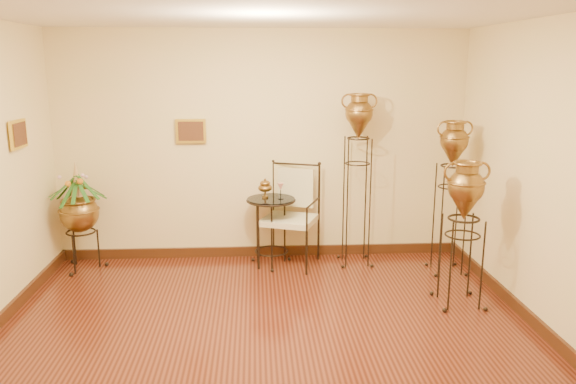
{
  "coord_description": "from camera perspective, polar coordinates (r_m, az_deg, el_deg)",
  "views": [
    {
      "loc": [
        -0.09,
        -4.33,
        2.4
      ],
      "look_at": [
        0.25,
        1.3,
        1.1
      ],
      "focal_mm": 35.0,
      "sensor_mm": 36.0,
      "label": 1
    }
  ],
  "objects": [
    {
      "name": "ground",
      "position": [
        4.95,
        -2.07,
        -16.04
      ],
      "size": [
        5.0,
        5.0,
        0.0
      ],
      "primitive_type": "plane",
      "color": "#602816",
      "rests_on": "ground"
    },
    {
      "name": "room_shell",
      "position": [
        4.38,
        -2.34,
        4.23
      ],
      "size": [
        5.02,
        5.02,
        2.81
      ],
      "color": "beige",
      "rests_on": "ground"
    },
    {
      "name": "amphora_tall",
      "position": [
        6.72,
        7.04,
        1.42
      ],
      "size": [
        0.49,
        0.49,
        2.08
      ],
      "rotation": [
        0.0,
        0.0,
        0.21
      ],
      "color": "black",
      "rests_on": "ground"
    },
    {
      "name": "amphora_mid",
      "position": [
        6.7,
        16.19,
        -0.42
      ],
      "size": [
        0.51,
        0.51,
        1.8
      ],
      "rotation": [
        0.0,
        0.0,
        0.35
      ],
      "color": "black",
      "rests_on": "ground"
    },
    {
      "name": "amphora_short",
      "position": [
        5.86,
        17.32,
        -4.02
      ],
      "size": [
        0.59,
        0.59,
        1.5
      ],
      "rotation": [
        0.0,
        0.0,
        0.37
      ],
      "color": "black",
      "rests_on": "ground"
    },
    {
      "name": "planter_urn",
      "position": [
        7.0,
        -20.48,
        -1.58
      ],
      "size": [
        0.75,
        0.75,
        1.32
      ],
      "rotation": [
        0.0,
        0.0,
        0.07
      ],
      "color": "black",
      "rests_on": "ground"
    },
    {
      "name": "armchair",
      "position": [
        6.73,
        0.13,
        -2.44
      ],
      "size": [
        0.86,
        0.84,
        1.22
      ],
      "rotation": [
        0.0,
        0.0,
        -0.37
      ],
      "color": "black",
      "rests_on": "ground"
    },
    {
      "name": "side_table",
      "position": [
        6.77,
        -1.73,
        -3.91
      ],
      "size": [
        0.68,
        0.68,
        1.05
      ],
      "rotation": [
        0.0,
        0.0,
        -0.22
      ],
      "color": "black",
      "rests_on": "ground"
    }
  ]
}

